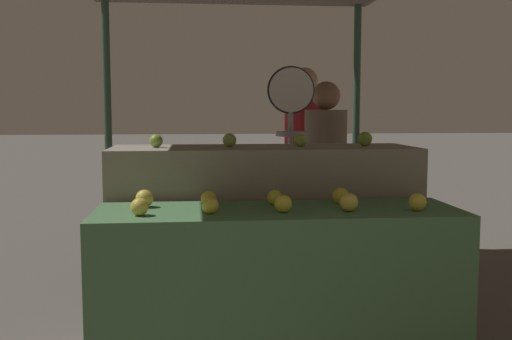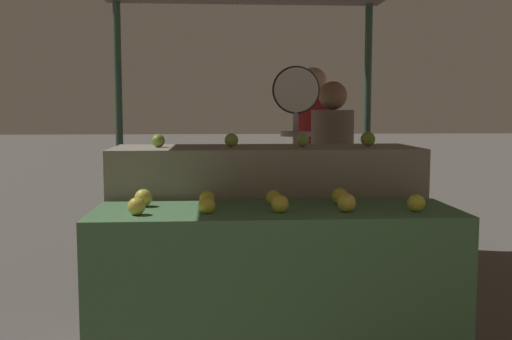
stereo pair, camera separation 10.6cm
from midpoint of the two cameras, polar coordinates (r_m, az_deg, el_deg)
name	(u,v)px [view 2 (the right image)]	position (r m, az deg, el deg)	size (l,w,h in m)	color
display_counter_front	(275,303)	(2.85, 2.96, -12.58)	(1.67, 0.55, 0.89)	#4C7A4C
display_counter_back	(265,248)	(3.39, 1.78, -7.40)	(1.67, 0.55, 1.14)	gray
apple_front_0	(137,206)	(2.62, -10.17, -3.42)	(0.08, 0.08, 0.08)	gold
apple_front_1	(207,205)	(2.62, -3.54, -3.36)	(0.08, 0.08, 0.08)	gold
apple_front_2	(280,204)	(2.64, 3.45, -3.25)	(0.08, 0.08, 0.08)	gold
apple_front_3	(346,203)	(2.69, 9.73, -3.10)	(0.08, 0.08, 0.08)	yellow
apple_front_4	(416,203)	(2.77, 16.08, -3.04)	(0.08, 0.08, 0.08)	gold
apple_front_5	(143,198)	(2.84, -9.63, -2.63)	(0.08, 0.08, 0.08)	yellow
apple_front_6	(207,198)	(2.83, -3.61, -2.71)	(0.07, 0.07, 0.07)	gold
apple_front_7	(274,198)	(2.85, 2.75, -2.65)	(0.07, 0.07, 0.07)	gold
apple_front_8	(340,196)	(2.90, 9.04, -2.50)	(0.08, 0.08, 0.08)	gold
apple_back_0	(158,141)	(3.29, -8.38, 2.78)	(0.07, 0.07, 0.07)	#84AD3D
apple_back_1	(231,140)	(3.29, -1.43, 2.86)	(0.08, 0.08, 0.08)	#8EB247
apple_back_2	(302,140)	(3.32, 5.36, 2.85)	(0.07, 0.07, 0.07)	#8EB247
apple_back_3	(368,139)	(3.41, 11.49, 2.91)	(0.08, 0.08, 0.08)	#7AA338
produce_scale	(296,132)	(3.91, 4.59, 3.61)	(0.31, 0.20, 1.62)	#99999E
person_vendor_at_scale	(332,172)	(4.33, 7.94, -0.16)	(0.40, 0.40, 1.54)	#2D2D38
person_customer_left	(313,152)	(5.04, 6.01, 1.70)	(0.38, 0.38, 1.69)	#2D2D38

